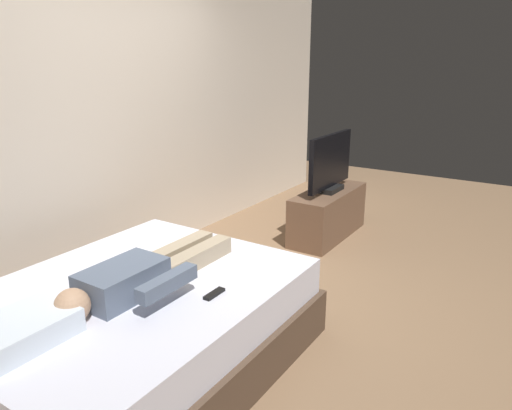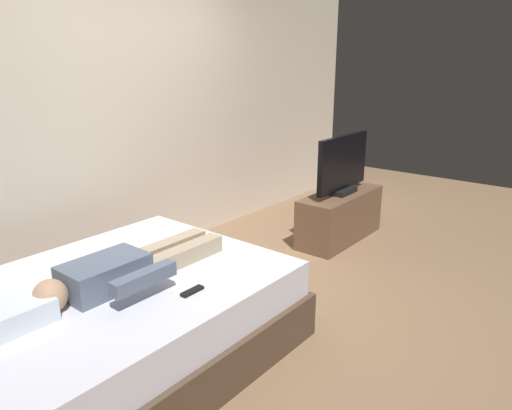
# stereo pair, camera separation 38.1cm
# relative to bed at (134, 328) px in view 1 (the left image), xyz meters

# --- Properties ---
(ground_plane) EXTENTS (10.00, 10.00, 0.00)m
(ground_plane) POSITION_rel_bed_xyz_m (1.08, -0.22, -0.26)
(ground_plane) COLOR #8C6B4C
(back_wall) EXTENTS (6.40, 0.10, 2.80)m
(back_wall) POSITION_rel_bed_xyz_m (1.48, 1.29, 1.14)
(back_wall) COLOR beige
(back_wall) RESTS_ON ground
(bed) EXTENTS (2.01, 1.59, 0.54)m
(bed) POSITION_rel_bed_xyz_m (0.00, 0.00, 0.00)
(bed) COLOR brown
(bed) RESTS_ON ground
(pillow) EXTENTS (0.48, 0.34, 0.12)m
(pillow) POSITION_rel_bed_xyz_m (-0.68, 0.00, 0.34)
(pillow) COLOR white
(pillow) RESTS_ON bed
(person) EXTENTS (1.26, 0.46, 0.18)m
(person) POSITION_rel_bed_xyz_m (0.03, -0.07, 0.36)
(person) COLOR slate
(person) RESTS_ON bed
(remote) EXTENTS (0.15, 0.04, 0.02)m
(remote) POSITION_rel_bed_xyz_m (0.18, -0.48, 0.29)
(remote) COLOR black
(remote) RESTS_ON bed
(tv_stand) EXTENTS (1.10, 0.40, 0.50)m
(tv_stand) POSITION_rel_bed_xyz_m (2.69, -0.03, -0.01)
(tv_stand) COLOR brown
(tv_stand) RESTS_ON ground
(tv) EXTENTS (0.88, 0.20, 0.59)m
(tv) POSITION_rel_bed_xyz_m (2.69, -0.03, 0.52)
(tv) COLOR black
(tv) RESTS_ON tv_stand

